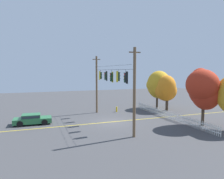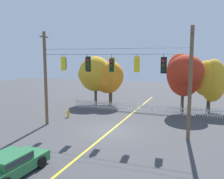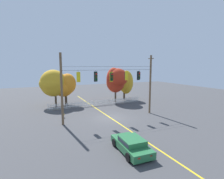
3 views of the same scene
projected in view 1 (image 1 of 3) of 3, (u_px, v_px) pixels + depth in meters
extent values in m
plane|color=#424244|center=(111.00, 122.00, 24.60)|extent=(80.00, 80.00, 0.00)
cube|color=gold|center=(111.00, 122.00, 24.60)|extent=(0.16, 36.00, 0.01)
cylinder|color=brown|center=(97.00, 85.00, 29.81)|extent=(0.26, 0.26, 8.04)
cylinder|color=brown|center=(134.00, 93.00, 18.68)|extent=(0.26, 0.26, 8.04)
cube|color=brown|center=(96.00, 59.00, 29.50)|extent=(0.10, 1.10, 0.10)
cube|color=brown|center=(135.00, 52.00, 18.37)|extent=(0.10, 1.10, 0.10)
cylinder|color=black|center=(111.00, 70.00, 24.06)|extent=(11.73, 0.02, 0.02)
cylinder|color=black|center=(109.00, 66.00, 23.94)|extent=(11.73, 0.02, 0.02)
cylinder|color=black|center=(101.00, 71.00, 27.89)|extent=(0.03, 0.03, 0.29)
cube|color=yellow|center=(100.00, 76.00, 27.90)|extent=(0.43, 0.02, 1.15)
cube|color=black|center=(101.00, 76.00, 27.94)|extent=(0.30, 0.24, 0.93)
cylinder|color=red|center=(102.00, 73.00, 27.96)|extent=(0.20, 0.03, 0.20)
cube|color=black|center=(102.00, 72.00, 27.97)|extent=(0.22, 0.12, 0.06)
cylinder|color=#463B09|center=(102.00, 76.00, 27.99)|extent=(0.20, 0.03, 0.20)
cube|color=black|center=(102.00, 75.00, 27.99)|extent=(0.22, 0.12, 0.06)
cylinder|color=#073513|center=(102.00, 78.00, 28.02)|extent=(0.20, 0.03, 0.20)
cube|color=black|center=(102.00, 77.00, 28.02)|extent=(0.22, 0.12, 0.06)
cylinder|color=black|center=(106.00, 71.00, 25.89)|extent=(0.03, 0.03, 0.29)
cube|color=black|center=(107.00, 76.00, 25.99)|extent=(0.43, 0.02, 1.21)
cube|color=#1E3323|center=(106.00, 76.00, 25.94)|extent=(0.30, 0.24, 0.98)
cylinder|color=red|center=(105.00, 73.00, 25.87)|extent=(0.20, 0.03, 0.20)
cube|color=#1E3323|center=(104.00, 72.00, 25.84)|extent=(0.22, 0.12, 0.06)
cylinder|color=#463B09|center=(105.00, 76.00, 25.90)|extent=(0.20, 0.03, 0.20)
cube|color=#1E3323|center=(104.00, 75.00, 25.87)|extent=(0.22, 0.12, 0.06)
cylinder|color=#073513|center=(105.00, 79.00, 25.92)|extent=(0.20, 0.03, 0.20)
cube|color=#1E3323|center=(104.00, 78.00, 25.90)|extent=(0.22, 0.12, 0.06)
cylinder|color=black|center=(111.00, 71.00, 23.98)|extent=(0.03, 0.03, 0.36)
cube|color=yellow|center=(113.00, 77.00, 24.08)|extent=(0.43, 0.02, 1.23)
cube|color=black|center=(111.00, 77.00, 24.04)|extent=(0.30, 0.24, 0.99)
cylinder|color=red|center=(110.00, 74.00, 23.96)|extent=(0.20, 0.03, 0.20)
cube|color=black|center=(110.00, 73.00, 23.94)|extent=(0.22, 0.12, 0.06)
cylinder|color=#463B09|center=(110.00, 77.00, 23.99)|extent=(0.20, 0.03, 0.20)
cube|color=black|center=(110.00, 76.00, 23.97)|extent=(0.22, 0.12, 0.06)
cylinder|color=#073513|center=(110.00, 80.00, 24.02)|extent=(0.20, 0.03, 0.20)
cube|color=black|center=(110.00, 79.00, 24.00)|extent=(0.22, 0.12, 0.06)
cylinder|color=black|center=(118.00, 71.00, 22.07)|extent=(0.03, 0.03, 0.27)
cube|color=yellow|center=(117.00, 77.00, 22.08)|extent=(0.43, 0.02, 1.17)
cube|color=#1E3323|center=(118.00, 77.00, 22.13)|extent=(0.30, 0.24, 0.94)
cylinder|color=red|center=(119.00, 74.00, 22.15)|extent=(0.20, 0.03, 0.20)
cube|color=#1E3323|center=(120.00, 73.00, 22.15)|extent=(0.22, 0.12, 0.06)
cylinder|color=#463B09|center=(119.00, 77.00, 22.17)|extent=(0.20, 0.03, 0.20)
cube|color=#1E3323|center=(120.00, 75.00, 22.18)|extent=(0.22, 0.12, 0.06)
cylinder|color=#073513|center=(119.00, 80.00, 22.20)|extent=(0.20, 0.03, 0.20)
cube|color=#1E3323|center=(120.00, 78.00, 22.21)|extent=(0.22, 0.12, 0.06)
cylinder|color=black|center=(126.00, 71.00, 20.27)|extent=(0.03, 0.03, 0.32)
cube|color=black|center=(127.00, 78.00, 20.37)|extent=(0.43, 0.02, 1.19)
cube|color=black|center=(126.00, 78.00, 20.33)|extent=(0.30, 0.24, 0.96)
cylinder|color=red|center=(124.00, 74.00, 20.25)|extent=(0.20, 0.03, 0.20)
cube|color=black|center=(124.00, 73.00, 20.23)|extent=(0.22, 0.12, 0.06)
cylinder|color=#463B09|center=(124.00, 78.00, 20.28)|extent=(0.20, 0.03, 0.20)
cube|color=black|center=(124.00, 76.00, 20.26)|extent=(0.22, 0.12, 0.06)
cylinder|color=#073513|center=(124.00, 81.00, 20.31)|extent=(0.20, 0.03, 0.20)
cube|color=black|center=(124.00, 80.00, 20.28)|extent=(0.22, 0.12, 0.06)
cube|color=white|center=(139.00, 105.00, 33.64)|extent=(0.06, 0.04, 0.98)
cube|color=white|center=(139.00, 105.00, 33.43)|extent=(0.06, 0.04, 0.98)
cube|color=white|center=(140.00, 106.00, 33.22)|extent=(0.06, 0.04, 0.98)
cube|color=white|center=(141.00, 106.00, 33.01)|extent=(0.06, 0.04, 0.98)
cube|color=white|center=(141.00, 106.00, 32.80)|extent=(0.06, 0.04, 0.98)
cube|color=white|center=(142.00, 106.00, 32.58)|extent=(0.06, 0.04, 0.98)
cube|color=white|center=(143.00, 107.00, 32.37)|extent=(0.06, 0.04, 0.98)
cube|color=white|center=(144.00, 107.00, 32.16)|extent=(0.06, 0.04, 0.98)
cube|color=white|center=(144.00, 107.00, 31.95)|extent=(0.06, 0.04, 0.98)
cube|color=white|center=(145.00, 107.00, 31.74)|extent=(0.06, 0.04, 0.98)
cube|color=white|center=(146.00, 108.00, 31.53)|extent=(0.06, 0.04, 0.98)
cube|color=white|center=(147.00, 108.00, 31.32)|extent=(0.06, 0.04, 0.98)
cube|color=white|center=(147.00, 108.00, 31.11)|extent=(0.06, 0.04, 0.98)
cube|color=white|center=(148.00, 108.00, 30.90)|extent=(0.06, 0.04, 0.98)
cube|color=white|center=(149.00, 109.00, 30.69)|extent=(0.06, 0.04, 0.98)
cube|color=white|center=(150.00, 109.00, 30.48)|extent=(0.06, 0.04, 0.98)
cube|color=white|center=(151.00, 109.00, 30.27)|extent=(0.06, 0.04, 0.98)
cube|color=white|center=(151.00, 109.00, 30.06)|extent=(0.06, 0.04, 0.98)
cube|color=white|center=(152.00, 110.00, 29.85)|extent=(0.06, 0.04, 0.98)
cube|color=white|center=(153.00, 110.00, 29.64)|extent=(0.06, 0.04, 0.98)
cube|color=white|center=(154.00, 110.00, 29.43)|extent=(0.06, 0.04, 0.98)
cube|color=white|center=(155.00, 110.00, 29.22)|extent=(0.06, 0.04, 0.98)
cube|color=white|center=(156.00, 111.00, 29.01)|extent=(0.06, 0.04, 0.98)
cube|color=white|center=(157.00, 111.00, 28.80)|extent=(0.06, 0.04, 0.98)
cube|color=white|center=(157.00, 111.00, 28.59)|extent=(0.06, 0.04, 0.98)
cube|color=white|center=(158.00, 112.00, 28.37)|extent=(0.06, 0.04, 0.98)
cube|color=white|center=(159.00, 112.00, 28.16)|extent=(0.06, 0.04, 0.98)
cube|color=white|center=(160.00, 112.00, 27.95)|extent=(0.06, 0.04, 0.98)
cube|color=white|center=(161.00, 112.00, 27.74)|extent=(0.06, 0.04, 0.98)
cube|color=white|center=(162.00, 113.00, 27.53)|extent=(0.06, 0.04, 0.98)
cube|color=white|center=(163.00, 113.00, 27.32)|extent=(0.06, 0.04, 0.98)
cube|color=white|center=(164.00, 113.00, 27.11)|extent=(0.06, 0.04, 0.98)
cube|color=white|center=(165.00, 114.00, 26.90)|extent=(0.06, 0.04, 0.98)
cube|color=white|center=(166.00, 114.00, 26.69)|extent=(0.06, 0.04, 0.98)
cube|color=white|center=(167.00, 114.00, 26.48)|extent=(0.06, 0.04, 0.98)
cube|color=white|center=(168.00, 115.00, 26.27)|extent=(0.06, 0.04, 0.98)
cube|color=white|center=(169.00, 115.00, 26.06)|extent=(0.06, 0.04, 0.98)
cube|color=white|center=(171.00, 116.00, 25.85)|extent=(0.06, 0.04, 0.98)
cube|color=white|center=(172.00, 116.00, 25.64)|extent=(0.06, 0.04, 0.98)
cube|color=white|center=(173.00, 116.00, 25.43)|extent=(0.06, 0.04, 0.98)
cube|color=white|center=(174.00, 117.00, 25.22)|extent=(0.06, 0.04, 0.98)
cube|color=white|center=(175.00, 117.00, 25.01)|extent=(0.06, 0.04, 0.98)
cube|color=white|center=(176.00, 117.00, 24.80)|extent=(0.06, 0.04, 0.98)
cube|color=white|center=(178.00, 118.00, 24.59)|extent=(0.06, 0.04, 0.98)
cube|color=white|center=(179.00, 118.00, 24.38)|extent=(0.06, 0.04, 0.98)
cube|color=white|center=(180.00, 119.00, 24.16)|extent=(0.06, 0.04, 0.98)
cube|color=white|center=(181.00, 119.00, 23.95)|extent=(0.06, 0.04, 0.98)
cube|color=white|center=(183.00, 119.00, 23.74)|extent=(0.06, 0.04, 0.98)
cube|color=white|center=(184.00, 120.00, 23.53)|extent=(0.06, 0.04, 0.98)
cube|color=white|center=(185.00, 120.00, 23.32)|extent=(0.06, 0.04, 0.98)
cube|color=white|center=(187.00, 121.00, 23.11)|extent=(0.06, 0.04, 0.98)
cube|color=white|center=(188.00, 121.00, 22.90)|extent=(0.06, 0.04, 0.98)
cube|color=white|center=(190.00, 122.00, 22.69)|extent=(0.06, 0.04, 0.98)
cube|color=white|center=(191.00, 122.00, 22.48)|extent=(0.06, 0.04, 0.98)
cube|color=white|center=(193.00, 123.00, 22.27)|extent=(0.06, 0.04, 0.98)
cube|color=white|center=(194.00, 123.00, 22.06)|extent=(0.06, 0.04, 0.98)
cube|color=white|center=(196.00, 124.00, 21.85)|extent=(0.06, 0.04, 0.98)
cube|color=white|center=(197.00, 124.00, 21.64)|extent=(0.06, 0.04, 0.98)
cube|color=white|center=(199.00, 125.00, 21.43)|extent=(0.06, 0.04, 0.98)
cube|color=white|center=(200.00, 125.00, 21.22)|extent=(0.06, 0.04, 0.98)
cube|color=white|center=(202.00, 126.00, 21.01)|extent=(0.06, 0.04, 0.98)
cube|color=white|center=(204.00, 126.00, 20.80)|extent=(0.06, 0.04, 0.98)
cube|color=white|center=(206.00, 127.00, 20.59)|extent=(0.06, 0.04, 0.98)
cube|color=white|center=(207.00, 127.00, 20.38)|extent=(0.06, 0.04, 0.98)
cube|color=white|center=(209.00, 128.00, 20.16)|extent=(0.06, 0.04, 0.98)
cube|color=white|center=(211.00, 129.00, 19.95)|extent=(0.06, 0.04, 0.98)
cube|color=white|center=(213.00, 129.00, 19.74)|extent=(0.06, 0.04, 0.98)
cube|color=white|center=(215.00, 130.00, 19.53)|extent=(0.06, 0.04, 0.98)
cube|color=white|center=(217.00, 131.00, 19.32)|extent=(0.06, 0.04, 0.98)
cube|color=white|center=(219.00, 131.00, 19.11)|extent=(0.06, 0.04, 0.98)
cube|color=white|center=(221.00, 132.00, 18.90)|extent=(0.06, 0.04, 0.98)
cube|color=white|center=(169.00, 116.00, 26.30)|extent=(15.79, 0.03, 0.08)
cube|color=white|center=(169.00, 113.00, 26.26)|extent=(15.79, 0.03, 0.08)
cylinder|color=#473828|center=(157.00, 101.00, 33.07)|extent=(0.31, 0.31, 2.54)
ellipsoid|color=gold|center=(159.00, 85.00, 33.19)|extent=(4.22, 3.53, 4.38)
ellipsoid|color=gold|center=(159.00, 85.00, 33.34)|extent=(4.18, 3.79, 2.88)
cylinder|color=#473828|center=(167.00, 103.00, 31.67)|extent=(0.41, 0.41, 2.15)
ellipsoid|color=orange|center=(166.00, 90.00, 31.83)|extent=(3.32, 3.25, 3.18)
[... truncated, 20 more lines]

